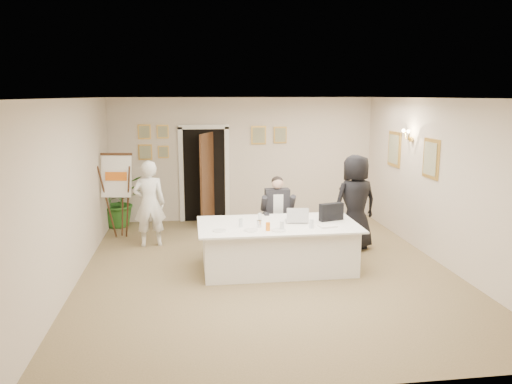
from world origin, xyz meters
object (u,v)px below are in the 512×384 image
object	(u,v)px
flip_chart	(119,200)
potted_palm	(118,201)
laptop	(296,213)
laptop_bag	(331,212)
oj_glass	(268,227)
standing_man	(149,204)
steel_jug	(259,224)
seated_man	(278,214)
conference_table	(278,246)
standing_woman	(355,202)
paper_stack	(327,226)

from	to	relation	value
flip_chart	potted_palm	xyz separation A→B (m)	(-0.15, 0.96, -0.22)
laptop	potted_palm	bearing A→B (deg)	143.72
laptop_bag	flip_chart	bearing A→B (deg)	134.40
laptop	oj_glass	size ratio (longest dim) A/B	2.87
laptop_bag	laptop	bearing A→B (deg)	164.98
standing_man	laptop	size ratio (longest dim) A/B	4.43
oj_glass	steel_jug	xyz separation A→B (m)	(-0.10, 0.23, -0.01)
standing_man	potted_palm	distance (m)	1.81
potted_palm	laptop	distance (m)	4.56
laptop_bag	seated_man	bearing A→B (deg)	114.50
potted_palm	steel_jug	xyz separation A→B (m)	(2.65, -3.38, 0.27)
standing_man	laptop	world-z (taller)	standing_man
flip_chart	standing_man	distance (m)	0.91
conference_table	standing_woman	bearing A→B (deg)	29.37
seated_man	potted_palm	world-z (taller)	seated_man
flip_chart	standing_man	size ratio (longest dim) A/B	1.02
flip_chart	oj_glass	xyz separation A→B (m)	(2.60, -2.65, 0.05)
oj_glass	paper_stack	bearing A→B (deg)	5.80
flip_chart	standing_woman	bearing A→B (deg)	-16.77
standing_woman	paper_stack	bearing A→B (deg)	42.38
conference_table	standing_woman	size ratio (longest dim) A/B	1.46
flip_chart	laptop_bag	size ratio (longest dim) A/B	4.04
standing_man	standing_woman	world-z (taller)	standing_woman
flip_chart	conference_table	bearing A→B (deg)	-38.45
standing_man	paper_stack	world-z (taller)	standing_man
standing_man	oj_glass	distance (m)	2.80
standing_man	oj_glass	size ratio (longest dim) A/B	12.71
standing_man	standing_woman	distance (m)	3.87
flip_chart	standing_woman	xyz separation A→B (m)	(4.45, -1.34, 0.11)
potted_palm	laptop_bag	size ratio (longest dim) A/B	2.70
seated_man	standing_man	xyz separation A→B (m)	(-2.36, 0.62, 0.12)
conference_table	flip_chart	size ratio (longest dim) A/B	1.54
standing_man	potted_palm	size ratio (longest dim) A/B	1.46
potted_palm	paper_stack	distance (m)	5.13
standing_man	steel_jug	world-z (taller)	standing_man
paper_stack	steel_jug	bearing A→B (deg)	173.19
standing_woman	potted_palm	size ratio (longest dim) A/B	1.58
seated_man	paper_stack	world-z (taller)	seated_man
laptop	standing_woman	bearing A→B (deg)	39.30
conference_table	laptop	xyz separation A→B (m)	(0.32, 0.09, 0.52)
conference_table	laptop	size ratio (longest dim) A/B	7.01
paper_stack	laptop	bearing A→B (deg)	137.52
conference_table	laptop_bag	xyz separation A→B (m)	(0.93, 0.10, 0.53)
flip_chart	steel_jug	xyz separation A→B (m)	(2.50, -2.42, 0.04)
potted_palm	laptop_bag	distance (m)	5.01
laptop	paper_stack	bearing A→B (deg)	-35.46
standing_man	conference_table	bearing A→B (deg)	137.24
laptop	oj_glass	world-z (taller)	laptop
standing_woman	seated_man	bearing A→B (deg)	-15.31
flip_chart	laptop	distance (m)	3.82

